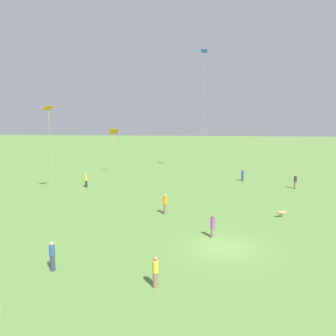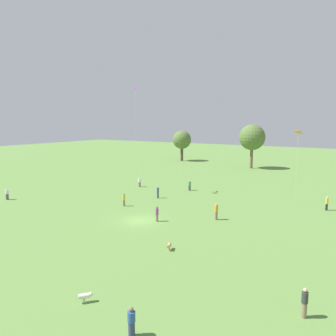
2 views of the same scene
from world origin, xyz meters
name	(u,v)px [view 1 (image 1 of 2)]	position (x,y,z in m)	size (l,w,h in m)	color
ground_plane	(224,248)	(0.00, 0.00, 0.00)	(240.00, 240.00, 0.00)	#5B843D
person_1	(213,226)	(1.81, 0.74, 0.87)	(0.46, 0.46, 1.73)	#847056
person_2	(243,175)	(23.23, -4.14, 0.80)	(0.55, 0.55, 1.62)	#333D5B
person_4	(52,256)	(-4.28, 10.12, 0.89)	(0.45, 0.45, 1.75)	#333D5B
person_5	(155,272)	(-5.57, 3.98, 0.86)	(0.42, 0.42, 1.71)	#847056
person_7	(86,180)	(17.35, 15.71, 0.90)	(0.34, 0.34, 1.77)	#232328
person_10	(295,182)	(18.91, -9.90, 0.89)	(0.48, 0.48, 1.77)	#847056
person_11	(165,204)	(7.17, 4.78, 0.94)	(0.48, 0.48, 1.88)	#847056
kite_0	(204,59)	(28.19, 1.30, 16.93)	(0.97, 1.02, 18.19)	blue
kite_2	(49,111)	(13.12, 18.05, 9.30)	(1.29, 1.26, 9.86)	orange
kite_3	(114,132)	(26.55, 14.47, 6.32)	(1.23, 1.41, 6.87)	orange
dog_1	(282,213)	(7.25, -5.50, 0.40)	(0.55, 0.82, 0.59)	tan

